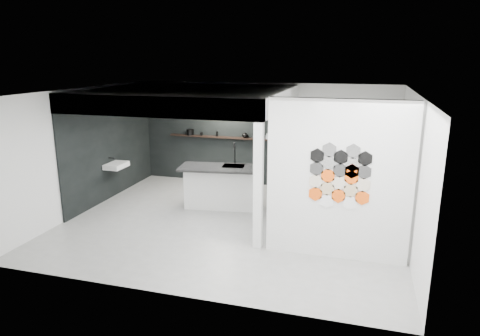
% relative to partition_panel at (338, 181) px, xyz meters
% --- Properties ---
extents(floor, '(7.00, 6.00, 0.01)m').
position_rel_partition_panel_xyz_m(floor, '(-2.23, 1.00, -1.40)').
color(floor, gray).
extents(partition_panel, '(2.45, 0.15, 2.80)m').
position_rel_partition_panel_xyz_m(partition_panel, '(0.00, 0.00, 0.00)').
color(partition_panel, silver).
rests_on(partition_panel, floor).
extents(bay_clad_back, '(4.40, 0.04, 2.35)m').
position_rel_partition_panel_xyz_m(bay_clad_back, '(-3.52, 3.97, -0.22)').
color(bay_clad_back, black).
rests_on(bay_clad_back, floor).
extents(bay_clad_left, '(0.04, 4.00, 2.35)m').
position_rel_partition_panel_xyz_m(bay_clad_left, '(-5.70, 2.00, -0.22)').
color(bay_clad_left, black).
rests_on(bay_clad_left, floor).
extents(bulkhead, '(4.40, 4.00, 0.40)m').
position_rel_partition_panel_xyz_m(bulkhead, '(-3.52, 2.00, 1.15)').
color(bulkhead, silver).
rests_on(bulkhead, corner_column).
extents(corner_column, '(0.16, 0.16, 2.35)m').
position_rel_partition_panel_xyz_m(corner_column, '(-1.41, 0.00, -0.22)').
color(corner_column, silver).
rests_on(corner_column, floor).
extents(fascia_beam, '(4.40, 0.16, 0.40)m').
position_rel_partition_panel_xyz_m(fascia_beam, '(-3.52, 0.08, 1.15)').
color(fascia_beam, silver).
rests_on(fascia_beam, corner_column).
extents(wall_basin, '(0.40, 0.60, 0.12)m').
position_rel_partition_panel_xyz_m(wall_basin, '(-5.46, 1.80, -0.55)').
color(wall_basin, silver).
rests_on(wall_basin, bay_clad_left).
extents(display_shelf, '(3.00, 0.15, 0.04)m').
position_rel_partition_panel_xyz_m(display_shelf, '(-3.43, 3.87, -0.10)').
color(display_shelf, black).
rests_on(display_shelf, bay_clad_back).
extents(kitchen_island, '(1.99, 1.10, 1.53)m').
position_rel_partition_panel_xyz_m(kitchen_island, '(-2.75, 1.90, -0.89)').
color(kitchen_island, silver).
rests_on(kitchen_island, floor).
extents(stockpot, '(0.21, 0.21, 0.16)m').
position_rel_partition_panel_xyz_m(stockpot, '(-4.33, 3.87, 0.00)').
color(stockpot, black).
rests_on(stockpot, display_shelf).
extents(kettle, '(0.20, 0.20, 0.14)m').
position_rel_partition_panel_xyz_m(kettle, '(-2.72, 3.87, -0.01)').
color(kettle, black).
rests_on(kettle, display_shelf).
extents(glass_bowl, '(0.16, 0.16, 0.10)m').
position_rel_partition_panel_xyz_m(glass_bowl, '(-2.08, 3.87, -0.03)').
color(glass_bowl, gray).
rests_on(glass_bowl, display_shelf).
extents(glass_vase, '(0.11, 0.11, 0.15)m').
position_rel_partition_panel_xyz_m(glass_vase, '(-2.08, 3.87, -0.01)').
color(glass_vase, gray).
rests_on(glass_vase, display_shelf).
extents(bottle_dark, '(0.06, 0.06, 0.14)m').
position_rel_partition_panel_xyz_m(bottle_dark, '(-3.54, 3.87, -0.01)').
color(bottle_dark, black).
rests_on(bottle_dark, display_shelf).
extents(utensil_cup, '(0.09, 0.09, 0.09)m').
position_rel_partition_panel_xyz_m(utensil_cup, '(-3.99, 3.87, -0.04)').
color(utensil_cup, black).
rests_on(utensil_cup, display_shelf).
extents(hex_tile_cluster, '(1.04, 0.02, 1.16)m').
position_rel_partition_panel_xyz_m(hex_tile_cluster, '(0.03, -0.09, 0.10)').
color(hex_tile_cluster, '#F2510C').
rests_on(hex_tile_cluster, partition_panel).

